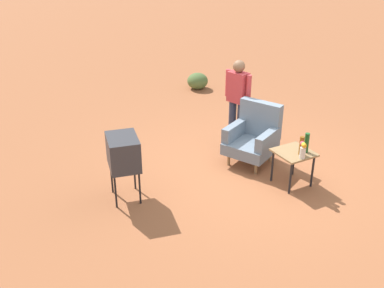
% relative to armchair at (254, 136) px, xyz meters
% --- Properties ---
extents(ground_plane, '(60.00, 60.00, 0.00)m').
position_rel_armchair_xyz_m(ground_plane, '(0.16, -0.20, -0.50)').
color(ground_plane, '#A05B38').
extents(armchair, '(1.02, 1.03, 1.06)m').
position_rel_armchair_xyz_m(armchair, '(0.00, 0.00, 0.00)').
color(armchair, '#937047').
rests_on(armchair, ground).
extents(side_table, '(0.56, 0.56, 0.58)m').
position_rel_armchair_xyz_m(side_table, '(0.94, 0.10, 0.00)').
color(side_table, black).
rests_on(side_table, ground).
extents(tv_on_stand, '(0.68, 0.56, 1.03)m').
position_rel_armchair_xyz_m(tv_on_stand, '(0.04, -2.40, 0.28)').
color(tv_on_stand, black).
rests_on(tv_on_stand, ground).
extents(person_standing, '(0.55, 0.32, 1.64)m').
position_rel_armchair_xyz_m(person_standing, '(-0.73, 0.13, 0.44)').
color(person_standing, '#2D3347').
rests_on(person_standing, ground).
extents(bottle_wine_green, '(0.07, 0.07, 0.32)m').
position_rel_armchair_xyz_m(bottle_wine_green, '(1.03, 0.25, 0.24)').
color(bottle_wine_green, '#1E5623').
rests_on(bottle_wine_green, side_table).
extents(bottle_tall_amber, '(0.07, 0.07, 0.30)m').
position_rel_armchair_xyz_m(bottle_tall_amber, '(1.06, 0.12, 0.23)').
color(bottle_tall_amber, brown).
rests_on(bottle_tall_amber, side_table).
extents(flower_vase, '(0.14, 0.10, 0.27)m').
position_rel_armchair_xyz_m(flower_vase, '(1.17, 0.06, 0.23)').
color(flower_vase, silver).
rests_on(flower_vase, side_table).
extents(shrub_mid, '(0.53, 0.53, 0.41)m').
position_rel_armchair_xyz_m(shrub_mid, '(-3.89, 1.08, -0.29)').
color(shrub_mid, '#516B38').
rests_on(shrub_mid, ground).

